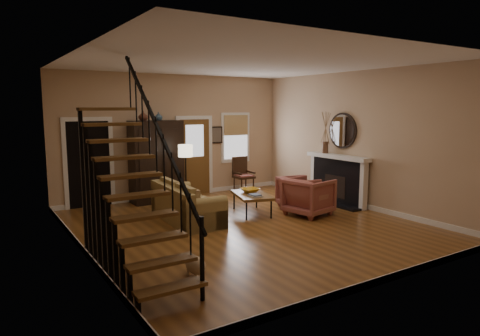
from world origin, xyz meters
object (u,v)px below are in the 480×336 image
floor_lamp (186,176)px  armoire (156,162)px  coffee_table (252,204)px  armchair_right (298,192)px  armchair_left (309,197)px  sofa (187,203)px  side_chair (244,175)px

floor_lamp → armoire: bearing=112.3°
coffee_table → armchair_right: 1.28m
armchair_left → floor_lamp: bearing=30.8°
armchair_right → armoire: bearing=55.8°
coffee_table → floor_lamp: 1.82m
armchair_left → floor_lamp: (-2.00, 2.22, 0.34)m
armoire → coffee_table: 2.86m
armchair_right → armchair_left: bearing=168.7°
armchair_right → floor_lamp: (-2.24, 1.57, 0.38)m
floor_lamp → armchair_right: bearing=-35.1°
armoire → floor_lamp: (0.38, -0.94, -0.28)m
armchair_right → floor_lamp: floor_lamp is taller
coffee_table → sofa: bearing=171.3°
armoire → side_chair: armoire is taller
armoire → sofa: (-0.17, -2.14, -0.66)m
coffee_table → armchair_right: bearing=-6.1°
armchair_left → armchair_right: size_ratio=1.11×
coffee_table → side_chair: 2.50m
coffee_table → side_chair: side_chair is taller
armoire → armchair_right: bearing=-43.7°
armoire → sofa: bearing=-94.4°
sofa → coffee_table: (1.53, -0.23, -0.16)m
armchair_left → armchair_right: 0.70m
armoire → armchair_right: 3.70m
sofa → armchair_left: armchair_left is taller
coffee_table → floor_lamp: floor_lamp is taller
coffee_table → armchair_right: size_ratio=1.44×
coffee_table → floor_lamp: bearing=124.1°
armchair_right → side_chair: size_ratio=0.83×
side_chair → floor_lamp: bearing=-161.2°
side_chair → armoire: bearing=175.5°
armoire → armchair_left: (2.38, -3.16, -0.62)m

